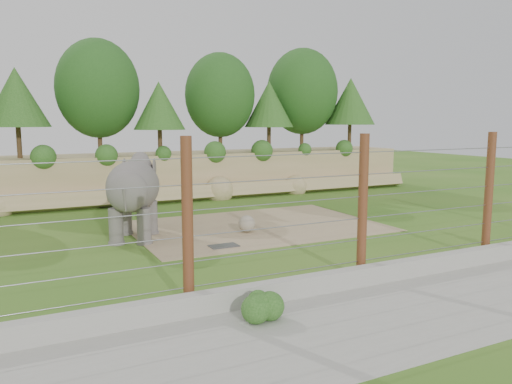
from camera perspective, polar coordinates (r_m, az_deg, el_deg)
name	(u,v)px	position (r m, az deg, el deg)	size (l,w,h in m)	color
ground	(281,243)	(17.96, 2.87, -5.86)	(90.00, 90.00, 0.00)	#336A1A
back_embankment	(182,128)	(29.32, -8.40, 7.27)	(30.00, 5.52, 8.77)	tan
dirt_patch	(256,226)	(20.77, 0.00, -3.92)	(10.00, 7.00, 0.02)	tan
drain_grate	(224,246)	(17.46, -3.70, -6.15)	(1.00, 0.60, 0.03)	#262628
elephant	(133,198)	(18.83, -13.83, -0.71)	(1.61, 3.76, 3.04)	#68625D
stone_ball	(247,224)	(19.57, -1.06, -3.64)	(0.66, 0.66, 0.66)	gray
retaining_wall	(373,274)	(13.92, 13.18, -9.14)	(26.00, 0.35, 0.50)	#9F9F95
walkway	(428,308)	(12.61, 19.08, -12.38)	(26.00, 4.00, 0.01)	#9F9F95
barrier_fence	(363,207)	(13.89, 12.09, -1.71)	(20.26, 0.26, 4.00)	brown
walkway_shrub	(260,303)	(11.24, 0.44, -12.53)	(0.71, 0.71, 0.71)	#215117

